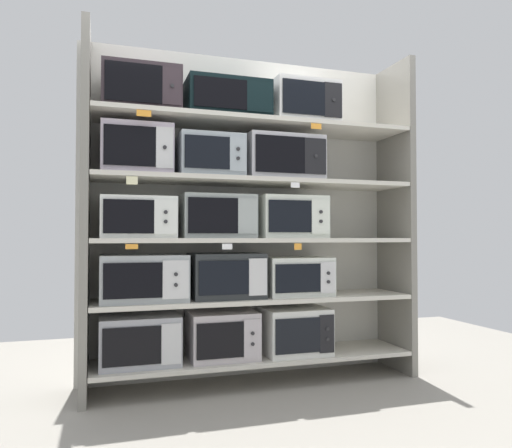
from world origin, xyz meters
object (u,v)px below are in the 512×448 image
(microwave_6, at_px, (138,218))
(microwave_12, at_px, (141,91))
(microwave_5, at_px, (296,276))
(microwave_13, at_px, (227,101))
(microwave_8, at_px, (289,217))
(microwave_10, at_px, (208,158))
(microwave_1, at_px, (222,335))
(microwave_2, at_px, (294,330))
(microwave_7, at_px, (217,217))
(microwave_14, at_px, (302,105))
(microwave_3, at_px, (144,278))
(microwave_9, at_px, (136,151))
(microwave_11, at_px, (280,159))
(microwave_0, at_px, (140,340))
(microwave_4, at_px, (226,275))

(microwave_6, height_order, microwave_12, microwave_12)
(microwave_5, bearing_deg, microwave_13, -179.99)
(microwave_5, bearing_deg, microwave_8, -179.92)
(microwave_6, height_order, microwave_8, microwave_8)
(microwave_6, distance_m, microwave_10, 0.63)
(microwave_1, distance_m, microwave_2, 0.53)
(microwave_7, relative_size, microwave_14, 1.03)
(microwave_2, bearing_deg, microwave_7, -179.98)
(microwave_13, bearing_deg, microwave_8, 0.00)
(microwave_3, bearing_deg, microwave_5, 0.00)
(microwave_9, bearing_deg, microwave_8, 0.01)
(microwave_8, distance_m, microwave_13, 0.93)
(microwave_1, bearing_deg, microwave_11, -0.04)
(microwave_10, bearing_deg, microwave_9, -179.99)
(microwave_11, height_order, microwave_12, microwave_12)
(microwave_0, distance_m, microwave_5, 1.17)
(microwave_1, bearing_deg, microwave_12, -179.96)
(microwave_2, height_order, microwave_6, microwave_6)
(microwave_11, relative_size, microwave_12, 1.08)
(microwave_7, height_order, microwave_8, microwave_8)
(microwave_5, distance_m, microwave_11, 0.85)
(microwave_12, bearing_deg, microwave_2, 0.02)
(microwave_4, bearing_deg, microwave_10, -179.93)
(microwave_5, bearing_deg, microwave_9, -179.99)
(microwave_4, xyz_separation_m, microwave_8, (0.47, -0.00, 0.41))
(microwave_9, relative_size, microwave_10, 1.04)
(microwave_4, height_order, microwave_5, microwave_4)
(microwave_6, height_order, microwave_13, microwave_13)
(microwave_13, bearing_deg, microwave_9, -179.99)
(microwave_1, bearing_deg, microwave_6, -179.98)
(microwave_9, distance_m, microwave_12, 0.40)
(microwave_12, bearing_deg, microwave_3, 0.89)
(microwave_9, distance_m, microwave_13, 0.72)
(microwave_5, xyz_separation_m, microwave_10, (-0.65, -0.00, 0.83))
(microwave_0, bearing_deg, microwave_9, -179.71)
(microwave_7, bearing_deg, microwave_1, 0.30)
(microwave_6, xyz_separation_m, microwave_11, (1.00, -0.00, 0.43))
(microwave_4, xyz_separation_m, microwave_5, (0.52, -0.00, -0.02))
(microwave_1, height_order, microwave_6, microwave_6)
(microwave_8, bearing_deg, microwave_14, -0.07)
(microwave_4, xyz_separation_m, microwave_12, (-0.58, -0.00, 1.23))
(microwave_8, relative_size, microwave_10, 1.10)
(microwave_7, relative_size, microwave_9, 1.10)
(microwave_5, height_order, microwave_7, microwave_7)
(microwave_7, relative_size, microwave_8, 1.04)
(microwave_6, xyz_separation_m, microwave_14, (1.17, 0.00, 0.85))
(microwave_7, relative_size, microwave_13, 0.87)
(microwave_12, height_order, microwave_14, microwave_14)
(microwave_6, bearing_deg, microwave_4, 0.02)
(microwave_6, bearing_deg, microwave_0, 0.58)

